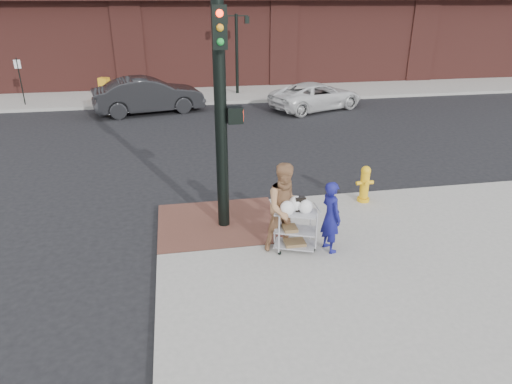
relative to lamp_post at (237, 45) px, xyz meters
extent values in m
plane|color=black|center=(-2.00, -16.00, -2.62)|extent=(220.00, 220.00, 0.00)
cube|color=gray|center=(10.50, 16.00, -2.54)|extent=(65.00, 36.00, 0.15)
cube|color=brown|center=(-2.60, -15.10, -2.46)|extent=(2.80, 2.40, 0.01)
cylinder|color=black|center=(0.00, 0.00, -0.47)|extent=(0.16, 0.16, 4.00)
cube|color=black|center=(0.00, 0.00, 1.43)|extent=(1.20, 0.06, 0.06)
cube|color=black|center=(-0.55, 0.00, 1.23)|extent=(0.22, 0.22, 0.35)
cube|color=black|center=(0.55, 0.00, 1.23)|extent=(0.22, 0.22, 0.35)
cylinder|color=black|center=(-10.50, -1.00, -1.37)|extent=(0.05, 0.05, 2.20)
cylinder|color=black|center=(-2.50, -15.20, 0.03)|extent=(0.26, 0.26, 5.00)
cube|color=black|center=(-2.20, -15.20, 0.08)|extent=(0.32, 0.28, 0.34)
cube|color=#FF260C|center=(-2.04, -15.20, 0.08)|extent=(0.02, 0.18, 0.22)
cube|color=black|center=(-2.50, -15.48, 1.83)|extent=(0.28, 0.18, 0.80)
imported|color=navy|center=(-0.49, -16.71, -1.71)|extent=(0.49, 0.63, 1.51)
imported|color=#A0714B|center=(-1.37, -16.49, -1.53)|extent=(0.98, 0.81, 1.87)
imported|color=black|center=(-4.54, -3.15, -1.81)|extent=(5.17, 2.71, 1.62)
imported|color=silver|center=(3.23, -3.84, -1.99)|extent=(4.98, 3.58, 1.26)
cube|color=#9D9DA2|center=(-1.18, -16.56, -1.63)|extent=(0.94, 0.73, 0.03)
cube|color=#9D9DA2|center=(-1.18, -16.56, -2.03)|extent=(0.94, 0.73, 0.03)
cube|color=#9D9DA2|center=(-1.18, -16.56, -2.37)|extent=(0.94, 0.73, 0.03)
cube|color=black|center=(-1.09, -16.52, -1.48)|extent=(0.20, 0.13, 0.30)
cube|color=brown|center=(-1.29, -16.56, -1.98)|extent=(0.28, 0.31, 0.07)
cube|color=brown|center=(-1.18, -16.56, -2.32)|extent=(0.42, 0.33, 0.06)
cylinder|color=#EAAD13|center=(1.17, -14.54, -2.42)|extent=(0.31, 0.31, 0.09)
cylinder|color=#EAAD13|center=(1.17, -14.54, -2.02)|extent=(0.22, 0.22, 0.69)
sphere|color=#EAAD13|center=(1.17, -14.54, -1.64)|extent=(0.25, 0.25, 0.25)
cylinder|color=#EAAD13|center=(1.17, -14.54, -1.97)|extent=(0.45, 0.10, 0.10)
cube|color=#EFA41A|center=(-6.79, -0.44, -1.93)|extent=(0.58, 0.56, 1.08)
cube|color=navy|center=(-6.33, -1.01, -2.02)|extent=(0.48, 0.46, 0.90)
camera|label=1|loc=(-3.45, -24.53, 2.39)|focal=32.00mm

